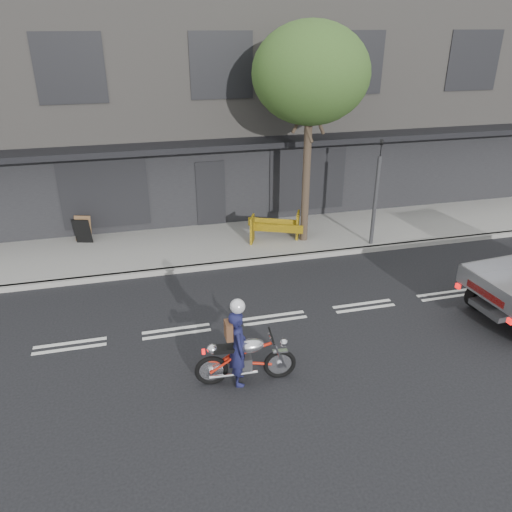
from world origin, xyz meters
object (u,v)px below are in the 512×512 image
(traffic_light_pole, at_px, (375,199))
(rider, at_px, (238,348))
(motorcycle, at_px, (246,358))
(sandwich_board, at_px, (83,231))
(street_tree, at_px, (311,74))
(construction_barrier, at_px, (277,229))

(traffic_light_pole, height_order, rider, traffic_light_pole)
(motorcycle, xyz_separation_m, rider, (-0.15, 0.00, 0.27))
(motorcycle, xyz_separation_m, sandwich_board, (-3.58, 7.70, 0.02))
(motorcycle, bearing_deg, street_tree, 67.01)
(rider, bearing_deg, motorcycle, -84.69)
(street_tree, xyz_separation_m, construction_barrier, (-0.92, -0.04, -4.67))
(street_tree, relative_size, sandwich_board, 8.04)
(street_tree, height_order, sandwich_board, street_tree)
(street_tree, bearing_deg, sandwich_board, 168.77)
(motorcycle, height_order, construction_barrier, construction_barrier)
(traffic_light_pole, relative_size, sandwich_board, 4.17)
(street_tree, xyz_separation_m, sandwich_board, (-6.98, 1.39, -4.71))
(traffic_light_pole, bearing_deg, sandwich_board, 166.02)
(motorcycle, relative_size, sandwich_board, 2.46)
(traffic_light_pole, bearing_deg, motorcycle, -134.69)
(street_tree, relative_size, traffic_light_pole, 1.93)
(motorcycle, distance_m, construction_barrier, 6.74)
(motorcycle, xyz_separation_m, construction_barrier, (2.48, 6.27, 0.07))
(sandwich_board, bearing_deg, construction_barrier, 3.25)
(rider, height_order, sandwich_board, rider)
(motorcycle, bearing_deg, construction_barrier, 73.73)
(motorcycle, height_order, rider, rider)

